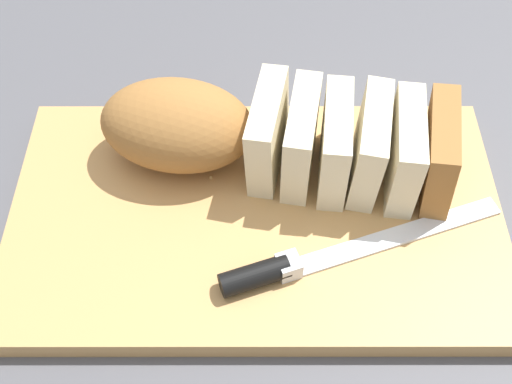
{
  "coord_description": "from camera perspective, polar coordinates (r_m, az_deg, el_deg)",
  "views": [
    {
      "loc": [
        0.01,
        -0.35,
        0.53
      ],
      "look_at": [
        0.0,
        0.0,
        0.05
      ],
      "focal_mm": 44.28,
      "sensor_mm": 36.0,
      "label": 1
    }
  ],
  "objects": [
    {
      "name": "ground_plane",
      "position": [
        0.63,
        0.0,
        -2.82
      ],
      "size": [
        3.0,
        3.0,
        0.0
      ],
      "primitive_type": "plane",
      "color": "#4C4C51"
    },
    {
      "name": "cutting_board",
      "position": [
        0.62,
        0.0,
        -2.25
      ],
      "size": [
        0.48,
        0.29,
        0.02
      ],
      "primitive_type": "cube",
      "rotation": [
        0.0,
        0.0,
        0.02
      ],
      "color": "tan",
      "rests_on": "ground_plane"
    },
    {
      "name": "bread_loaf",
      "position": [
        0.62,
        0.66,
        5.23
      ],
      "size": [
        0.36,
        0.14,
        0.09
      ],
      "rotation": [
        0.0,
        0.0,
        -0.13
      ],
      "color": "#996633",
      "rests_on": "cutting_board"
    },
    {
      "name": "bread_knife",
      "position": [
        0.57,
        3.68,
        -6.53
      ],
      "size": [
        0.27,
        0.12,
        0.02
      ],
      "rotation": [
        0.0,
        0.0,
        0.36
      ],
      "color": "silver",
      "rests_on": "cutting_board"
    },
    {
      "name": "crumb_near_knife",
      "position": [
        0.63,
        -4.1,
        1.33
      ],
      "size": [
        0.0,
        0.0,
        0.0
      ],
      "primitive_type": "sphere",
      "color": "tan",
      "rests_on": "cutting_board"
    },
    {
      "name": "crumb_near_loaf",
      "position": [
        0.62,
        0.09,
        0.34
      ],
      "size": [
        0.01,
        0.01,
        0.01
      ],
      "primitive_type": "sphere",
      "color": "tan",
      "rests_on": "cutting_board"
    }
  ]
}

